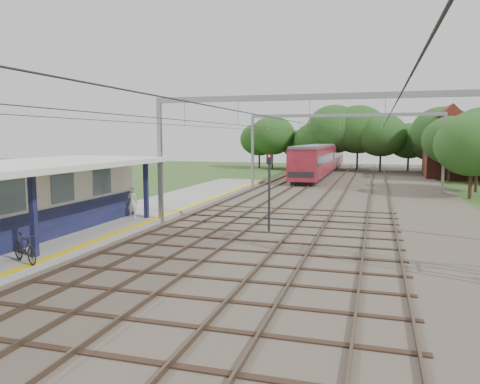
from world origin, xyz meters
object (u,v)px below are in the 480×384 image
(person, at_px, (133,202))
(train, at_px, (323,158))
(bicycle, at_px, (25,248))
(signal_post, at_px, (269,185))

(person, xyz_separation_m, train, (6.27, 39.63, 0.94))
(bicycle, distance_m, train, 49.78)
(person, relative_size, bicycle, 0.96)
(person, height_order, signal_post, signal_post)
(train, bearing_deg, person, -98.99)
(train, distance_m, signal_post, 40.41)
(person, distance_m, bicycle, 9.94)
(person, bearing_deg, bicycle, 106.83)
(bicycle, xyz_separation_m, train, (5.10, 49.50, 1.26))
(person, bearing_deg, signal_post, -175.10)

